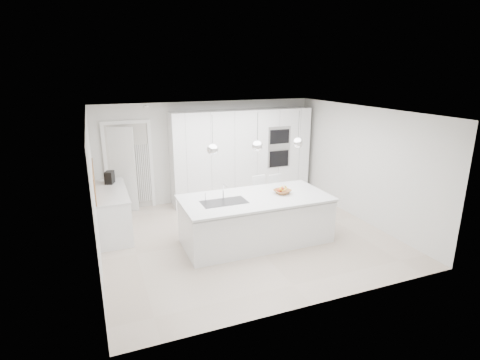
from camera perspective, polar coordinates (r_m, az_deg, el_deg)
name	(u,v)px	position (r m, az deg, el deg)	size (l,w,h in m)	color
floor	(245,236)	(7.67, 0.83, -8.51)	(5.50, 5.50, 0.00)	beige
wall_back	(208,151)	(9.52, -4.89, 4.35)	(5.50, 5.50, 0.00)	silver
wall_left	(94,193)	(6.72, -21.36, -1.89)	(5.00, 5.00, 0.00)	silver
ceiling	(246,111)	(6.99, 0.92, 10.42)	(5.50, 5.50, 0.00)	white
tall_cabinets	(242,155)	(9.52, 0.27, 3.80)	(3.60, 0.60, 2.30)	white
oven_stack	(279,147)	(9.57, 5.99, 5.00)	(0.62, 0.04, 1.05)	#A5A5A8
doorway_frame	(129,167)	(9.19, -16.52, 1.84)	(1.11, 0.08, 2.13)	white
hallway_door	(118,170)	(9.13, -18.04, 1.49)	(0.82, 0.04, 2.00)	white
radiator	(144,173)	(9.25, -14.46, 0.98)	(0.32, 0.04, 1.40)	white
left_base_cabinets	(113,212)	(8.12, -18.80, -4.67)	(0.60, 1.80, 0.86)	white
left_worktop	(111,191)	(7.98, -19.10, -1.65)	(0.62, 1.82, 0.04)	silver
oak_backsplash	(94,180)	(7.90, -21.35, 0.00)	(0.02, 1.80, 0.50)	#A57244
island_base	(256,221)	(7.28, 2.49, -6.23)	(2.80, 1.20, 0.86)	white
island_worktop	(255,198)	(7.16, 2.37, -2.76)	(2.84, 1.40, 0.04)	silver
island_sink	(224,206)	(6.91, -2.42, -4.01)	(0.84, 0.44, 0.18)	#3F3F42
island_tap	(223,191)	(7.03, -2.59, -1.67)	(0.02, 0.02, 0.30)	white
pendant_left	(213,150)	(6.55, -4.19, 4.66)	(0.20, 0.20, 0.20)	white
pendant_mid	(257,146)	(6.85, 2.64, 5.20)	(0.20, 0.20, 0.20)	white
pendant_right	(298,143)	(7.23, 8.83, 5.62)	(0.20, 0.20, 0.20)	white
fruit_bowl	(282,192)	(7.38, 6.47, -1.78)	(0.32, 0.32, 0.08)	#A57244
espresso_machine	(110,177)	(8.44, -19.26, 0.38)	(0.16, 0.24, 0.26)	black
bar_stool_left	(261,200)	(8.19, 3.17, -3.03)	(0.34, 0.47, 1.02)	white
bar_stool_right	(276,197)	(8.46, 5.58, -2.59)	(0.32, 0.45, 0.97)	white
apple_a	(282,189)	(7.43, 6.36, -1.37)	(0.09, 0.09, 0.09)	#C74120
apple_b	(279,190)	(7.34, 5.99, -1.59)	(0.08, 0.08, 0.08)	#C74120
apple_c	(281,190)	(7.40, 6.21, -1.50)	(0.07, 0.07, 0.07)	#C74120
banana_bunch	(283,188)	(7.36, 6.60, -1.25)	(0.20, 0.20, 0.03)	yellow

